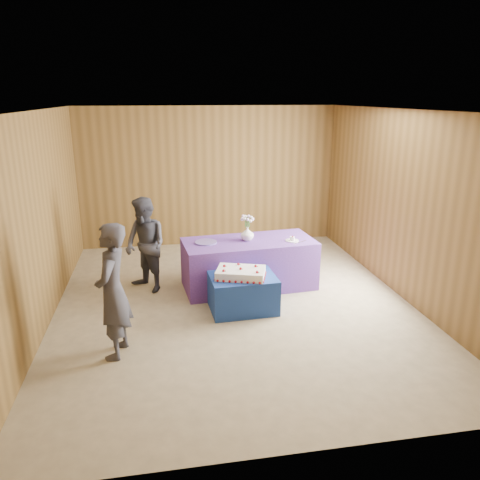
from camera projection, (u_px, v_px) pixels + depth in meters
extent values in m
plane|color=gray|center=(234.00, 304.00, 6.74)|extent=(6.00, 6.00, 0.00)
cube|color=brown|center=(209.00, 177.00, 9.16)|extent=(5.00, 0.04, 2.70)
cube|color=brown|center=(299.00, 307.00, 3.52)|extent=(5.00, 0.04, 2.70)
cube|color=brown|center=(40.00, 221.00, 5.92)|extent=(0.04, 6.00, 2.70)
cube|color=brown|center=(404.00, 206.00, 6.76)|extent=(0.04, 6.00, 2.70)
cube|color=white|center=(234.00, 110.00, 5.94)|extent=(5.00, 6.00, 0.04)
cube|color=#1B3296|center=(243.00, 293.00, 6.51)|extent=(0.93, 0.74, 0.50)
cube|color=#633797|center=(249.00, 264.00, 7.27)|extent=(2.07, 1.07, 0.75)
cube|color=white|center=(241.00, 273.00, 6.38)|extent=(0.75, 0.61, 0.12)
sphere|color=maroon|center=(215.00, 281.00, 6.23)|extent=(0.03, 0.03, 0.03)
sphere|color=maroon|center=(263.00, 283.00, 6.15)|extent=(0.03, 0.03, 0.03)
sphere|color=maroon|center=(220.00, 269.00, 6.64)|extent=(0.03, 0.03, 0.03)
sphere|color=maroon|center=(266.00, 271.00, 6.55)|extent=(0.03, 0.03, 0.03)
sphere|color=maroon|center=(225.00, 270.00, 6.28)|extent=(0.04, 0.04, 0.04)
cone|color=#135422|center=(227.00, 271.00, 6.29)|extent=(0.02, 0.03, 0.03)
sphere|color=maroon|center=(254.00, 266.00, 6.42)|extent=(0.04, 0.04, 0.04)
cone|color=#135422|center=(256.00, 267.00, 6.43)|extent=(0.02, 0.03, 0.03)
sphere|color=maroon|center=(241.00, 268.00, 6.35)|extent=(0.04, 0.04, 0.04)
cone|color=#135422|center=(243.00, 268.00, 6.36)|extent=(0.02, 0.03, 0.03)
imported|color=white|center=(247.00, 234.00, 7.15)|extent=(0.24, 0.24, 0.21)
cylinder|color=#275F26|center=(249.00, 223.00, 7.10)|extent=(0.01, 0.01, 0.14)
sphere|color=silver|center=(253.00, 218.00, 7.09)|extent=(0.05, 0.05, 0.05)
cylinder|color=#275F26|center=(249.00, 222.00, 7.12)|extent=(0.01, 0.01, 0.14)
sphere|color=white|center=(251.00, 217.00, 7.13)|extent=(0.05, 0.05, 0.05)
cylinder|color=#275F26|center=(248.00, 222.00, 7.13)|extent=(0.01, 0.01, 0.14)
sphere|color=silver|center=(249.00, 217.00, 7.15)|extent=(0.05, 0.05, 0.05)
cylinder|color=#275F26|center=(247.00, 222.00, 7.13)|extent=(0.01, 0.01, 0.14)
sphere|color=white|center=(246.00, 217.00, 7.15)|extent=(0.05, 0.05, 0.05)
cylinder|color=#275F26|center=(246.00, 222.00, 7.12)|extent=(0.01, 0.01, 0.14)
sphere|color=silver|center=(243.00, 218.00, 7.13)|extent=(0.05, 0.05, 0.05)
cylinder|color=#275F26|center=(245.00, 223.00, 7.10)|extent=(0.01, 0.01, 0.14)
sphere|color=white|center=(242.00, 218.00, 7.09)|extent=(0.05, 0.05, 0.05)
cylinder|color=#275F26|center=(245.00, 223.00, 7.08)|extent=(0.01, 0.01, 0.14)
sphere|color=silver|center=(242.00, 219.00, 7.04)|extent=(0.05, 0.05, 0.05)
cylinder|color=#275F26|center=(246.00, 223.00, 7.07)|extent=(0.01, 0.01, 0.14)
sphere|color=white|center=(245.00, 220.00, 7.01)|extent=(0.05, 0.05, 0.05)
cylinder|color=#275F26|center=(247.00, 223.00, 7.07)|extent=(0.01, 0.01, 0.14)
sphere|color=silver|center=(248.00, 220.00, 7.00)|extent=(0.05, 0.05, 0.05)
cylinder|color=#275F26|center=(249.00, 223.00, 7.07)|extent=(0.01, 0.01, 0.14)
sphere|color=white|center=(251.00, 220.00, 7.01)|extent=(0.05, 0.05, 0.05)
cylinder|color=#275F26|center=(249.00, 223.00, 7.09)|extent=(0.01, 0.01, 0.14)
sphere|color=silver|center=(252.00, 219.00, 7.05)|extent=(0.05, 0.05, 0.05)
cylinder|color=#614F9F|center=(206.00, 242.00, 7.05)|extent=(0.37, 0.37, 0.02)
cylinder|color=silver|center=(292.00, 240.00, 7.15)|extent=(0.22, 0.22, 0.01)
cube|color=white|center=(292.00, 238.00, 7.14)|extent=(0.08, 0.08, 0.05)
sphere|color=maroon|center=(293.00, 236.00, 7.11)|extent=(0.02, 0.02, 0.02)
cube|color=#BCBDC1|center=(300.00, 242.00, 7.08)|extent=(0.24, 0.15, 0.00)
imported|color=#33333C|center=(113.00, 291.00, 5.21)|extent=(0.48, 0.64, 1.57)
imported|color=#33343E|center=(145.00, 245.00, 7.02)|extent=(0.87, 0.89, 1.45)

